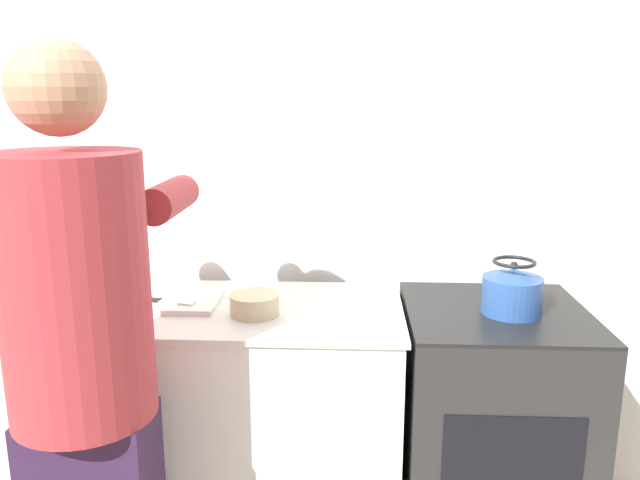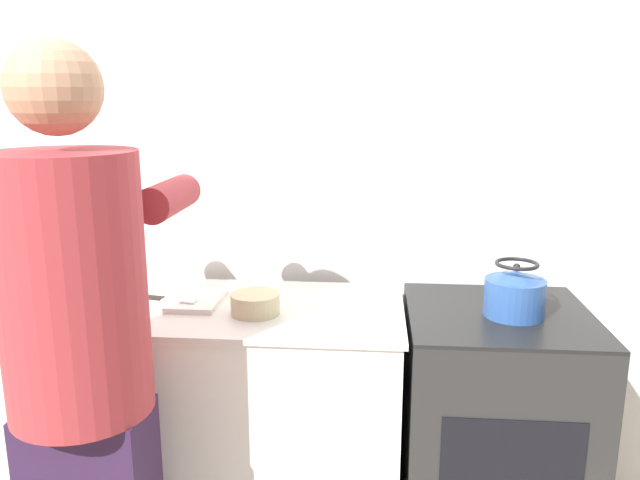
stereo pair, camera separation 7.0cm
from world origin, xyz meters
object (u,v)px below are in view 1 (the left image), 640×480
object	(u,v)px
oven	(489,435)
knife	(165,301)
kettle	(512,291)
bowl_prep	(255,304)
canister_jar	(65,281)
cutting_board	(166,301)
person	(84,363)

from	to	relation	value
oven	knife	bearing A→B (deg)	-178.23
knife	kettle	size ratio (longest dim) A/B	1.03
knife	bowl_prep	bearing A→B (deg)	1.19
bowl_prep	canister_jar	size ratio (longest dim) A/B	1.05
cutting_board	knife	bearing A→B (deg)	-78.29
oven	knife	world-z (taller)	knife
cutting_board	kettle	size ratio (longest dim) A/B	1.85
knife	kettle	distance (m)	1.13
cutting_board	knife	xyz separation A→B (m)	(0.01, -0.03, 0.01)
cutting_board	canister_jar	xyz separation A→B (m)	(-0.34, 0.00, 0.07)
person	kettle	bearing A→B (deg)	22.75
bowl_prep	kettle	bearing A→B (deg)	4.25
bowl_prep	canister_jar	world-z (taller)	canister_jar
kettle	bowl_prep	bearing A→B (deg)	-175.75
oven	knife	xyz separation A→B (m)	(-1.09, -0.03, 0.48)
cutting_board	kettle	bearing A→B (deg)	-1.24
knife	canister_jar	world-z (taller)	canister_jar
oven	person	world-z (taller)	person
oven	kettle	bearing A→B (deg)	-36.69
oven	canister_jar	size ratio (longest dim) A/B	6.04
oven	knife	size ratio (longest dim) A/B	4.63
person	cutting_board	distance (m)	0.53
oven	cutting_board	distance (m)	1.19
person	kettle	size ratio (longest dim) A/B	9.08
oven	person	size ratio (longest dim) A/B	0.53
person	cutting_board	size ratio (longest dim) A/B	4.91
knife	bowl_prep	world-z (taller)	bowl_prep
oven	cutting_board	bearing A→B (deg)	-179.89
cutting_board	knife	world-z (taller)	knife
bowl_prep	canister_jar	xyz separation A→B (m)	(-0.65, 0.09, 0.04)
kettle	canister_jar	world-z (taller)	kettle
oven	bowl_prep	distance (m)	0.93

